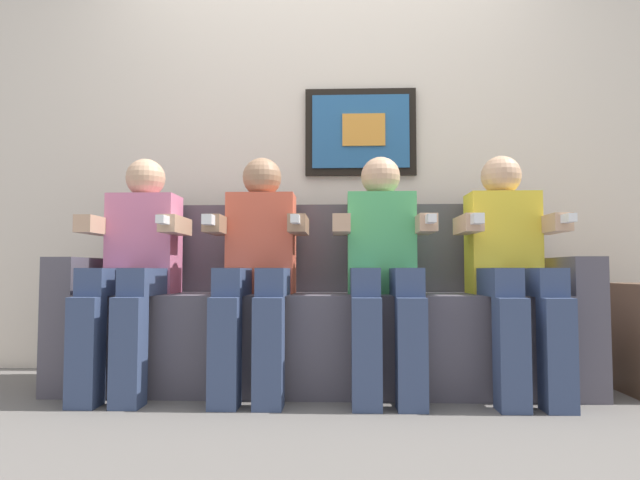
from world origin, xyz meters
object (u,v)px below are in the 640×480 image
Objects in this scene: couch at (321,321)px; person_right_center at (383,261)px; person_leftmost at (135,261)px; person_left_center at (258,261)px; person_rightmost at (511,260)px.

couch is 0.45m from person_right_center.
person_leftmost is 0.58m from person_left_center.
person_leftmost is 1.00× the size of person_rightmost.
person_leftmost is at bearing 179.95° from person_left_center.
person_left_center is at bearing -0.05° from person_leftmost.
couch is 2.22× the size of person_leftmost.
couch is 0.93m from person_leftmost.
person_right_center is at bearing 179.95° from person_rightmost.
couch is 2.22× the size of person_rightmost.
couch is at bearing 30.28° from person_left_center.
couch is 0.93m from person_rightmost.
person_leftmost is at bearing 180.00° from person_right_center.
person_left_center and person_right_center have the same top height.
person_left_center is at bearing -149.72° from couch.
person_right_center and person_rightmost have the same top height.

